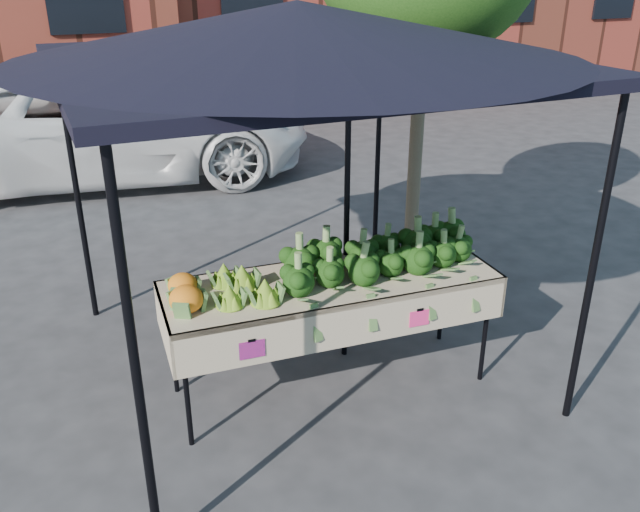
{
  "coord_description": "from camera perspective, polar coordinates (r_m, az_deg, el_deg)",
  "views": [
    {
      "loc": [
        -1.64,
        -3.95,
        2.96
      ],
      "look_at": [
        0.14,
        0.07,
        1.0
      ],
      "focal_mm": 36.97,
      "sensor_mm": 36.0,
      "label": 1
    }
  ],
  "objects": [
    {
      "name": "table",
      "position": [
        4.9,
        0.96,
        -6.76
      ],
      "size": [
        2.45,
        0.97,
        0.9
      ],
      "color": "beige",
      "rests_on": "ground"
    },
    {
      "name": "ground",
      "position": [
        5.2,
        -1.11,
        -10.67
      ],
      "size": [
        90.0,
        90.0,
        0.0
      ],
      "primitive_type": "plane",
      "color": "#2C2C2E"
    },
    {
      "name": "romanesco_cluster",
      "position": [
        4.46,
        -6.97,
        -2.05
      ],
      "size": [
        0.46,
        0.6,
        0.23
      ],
      "primitive_type": "ellipsoid",
      "color": "#8DB52D",
      "rests_on": "table"
    },
    {
      "name": "street_tree",
      "position": [
        6.32,
        8.6,
        14.09
      ],
      "size": [
        1.92,
        1.92,
        3.79
      ],
      "primitive_type": null,
      "color": "#1E4C14",
      "rests_on": "ground"
    },
    {
      "name": "broccoli_heap",
      "position": [
        4.81,
        5.1,
        0.5
      ],
      "size": [
        1.63,
        0.6,
        0.29
      ],
      "primitive_type": "ellipsoid",
      "color": "black",
      "rests_on": "table"
    },
    {
      "name": "canopy",
      "position": [
        4.85,
        -1.79,
        4.9
      ],
      "size": [
        3.16,
        3.16,
        2.74
      ],
      "primitive_type": null,
      "color": "black",
      "rests_on": "ground"
    },
    {
      "name": "cauliflower_pair",
      "position": [
        4.41,
        -11.67,
        -2.85
      ],
      "size": [
        0.26,
        0.46,
        0.2
      ],
      "primitive_type": "ellipsoid",
      "color": "orange",
      "rests_on": "table"
    }
  ]
}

